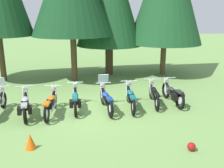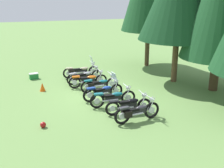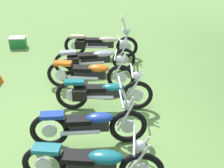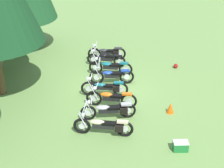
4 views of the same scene
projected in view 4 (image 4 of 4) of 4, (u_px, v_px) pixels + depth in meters
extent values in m
plane|color=#6B934C|center=(108.00, 89.00, 16.32)|extent=(80.00, 80.00, 0.00)
torus|color=black|center=(82.00, 126.00, 12.98)|extent=(0.14, 0.70, 0.69)
cylinder|color=silver|center=(82.00, 126.00, 12.98)|extent=(0.06, 0.26, 0.26)
torus|color=black|center=(125.00, 129.00, 12.81)|extent=(0.14, 0.70, 0.69)
cylinder|color=silver|center=(125.00, 129.00, 12.81)|extent=(0.06, 0.26, 0.26)
cube|color=black|center=(103.00, 125.00, 12.85)|extent=(0.22, 0.83, 0.22)
ellipsoid|color=beige|center=(97.00, 122.00, 12.81)|extent=(0.26, 0.60, 0.17)
cube|color=black|center=(109.00, 123.00, 12.77)|extent=(0.25, 0.56, 0.10)
cube|color=beige|center=(123.00, 122.00, 12.67)|extent=(0.19, 0.45, 0.08)
cylinder|color=silver|center=(83.00, 121.00, 12.77)|extent=(0.06, 0.34, 0.65)
cylinder|color=silver|center=(83.00, 119.00, 12.90)|extent=(0.06, 0.34, 0.65)
cylinder|color=silver|center=(85.00, 112.00, 12.67)|extent=(0.76, 0.07, 0.04)
sphere|color=silver|center=(83.00, 115.00, 12.74)|extent=(0.18, 0.18, 0.17)
cylinder|color=silver|center=(108.00, 126.00, 12.97)|extent=(0.11, 0.83, 0.08)
cube|color=silver|center=(84.00, 108.00, 12.59)|extent=(0.45, 0.17, 0.39)
cube|color=black|center=(119.00, 129.00, 12.65)|extent=(0.15, 0.33, 0.26)
cube|color=black|center=(120.00, 124.00, 12.92)|extent=(0.15, 0.33, 0.26)
torus|color=black|center=(88.00, 113.00, 13.82)|extent=(0.27, 0.69, 0.68)
cylinder|color=silver|center=(88.00, 113.00, 13.82)|extent=(0.12, 0.27, 0.27)
torus|color=black|center=(128.00, 111.00, 13.97)|extent=(0.27, 0.69, 0.68)
cylinder|color=silver|center=(128.00, 111.00, 13.97)|extent=(0.12, 0.27, 0.27)
cube|color=black|center=(108.00, 110.00, 13.85)|extent=(0.43, 0.86, 0.21)
ellipsoid|color=#9EA0A8|center=(103.00, 107.00, 13.77)|extent=(0.43, 0.64, 0.17)
cube|color=black|center=(114.00, 107.00, 13.82)|extent=(0.40, 0.60, 0.10)
cube|color=#9EA0A8|center=(126.00, 104.00, 13.81)|extent=(0.32, 0.48, 0.08)
cylinder|color=silver|center=(89.00, 108.00, 13.61)|extent=(0.13, 0.34, 0.65)
cylinder|color=silver|center=(89.00, 106.00, 13.76)|extent=(0.13, 0.34, 0.65)
cylinder|color=silver|center=(91.00, 99.00, 13.54)|extent=(0.70, 0.22, 0.04)
sphere|color=silver|center=(89.00, 102.00, 13.58)|extent=(0.21, 0.21, 0.17)
cylinder|color=silver|center=(112.00, 109.00, 14.03)|extent=(0.29, 0.82, 0.08)
cube|color=black|center=(124.00, 111.00, 13.74)|extent=(0.22, 0.35, 0.26)
cube|color=black|center=(123.00, 107.00, 14.07)|extent=(0.22, 0.35, 0.26)
torus|color=black|center=(94.00, 98.00, 14.84)|extent=(0.10, 0.72, 0.72)
cylinder|color=silver|center=(94.00, 98.00, 14.84)|extent=(0.05, 0.28, 0.28)
torus|color=black|center=(129.00, 101.00, 14.63)|extent=(0.10, 0.72, 0.72)
cylinder|color=silver|center=(129.00, 101.00, 14.63)|extent=(0.05, 0.28, 0.28)
cube|color=black|center=(111.00, 98.00, 14.69)|extent=(0.23, 0.78, 0.23)
ellipsoid|color=#D16014|center=(106.00, 94.00, 14.65)|extent=(0.29, 0.55, 0.18)
cube|color=black|center=(116.00, 96.00, 14.61)|extent=(0.27, 0.52, 0.10)
cube|color=#D16014|center=(127.00, 94.00, 14.48)|extent=(0.21, 0.44, 0.08)
cylinder|color=silver|center=(95.00, 94.00, 14.62)|extent=(0.05, 0.34, 0.65)
cylinder|color=silver|center=(96.00, 92.00, 14.77)|extent=(0.05, 0.34, 0.65)
cylinder|color=silver|center=(97.00, 86.00, 14.53)|extent=(0.66, 0.04, 0.04)
sphere|color=silver|center=(95.00, 88.00, 14.59)|extent=(0.17, 0.17, 0.17)
cylinder|color=silver|center=(116.00, 98.00, 14.83)|extent=(0.08, 0.77, 0.08)
torus|color=black|center=(89.00, 89.00, 15.63)|extent=(0.18, 0.74, 0.73)
cylinder|color=silver|center=(89.00, 89.00, 15.63)|extent=(0.08, 0.29, 0.28)
torus|color=black|center=(120.00, 89.00, 15.56)|extent=(0.18, 0.74, 0.73)
cylinder|color=silver|center=(120.00, 89.00, 15.56)|extent=(0.08, 0.29, 0.28)
cube|color=black|center=(104.00, 87.00, 15.55)|extent=(0.27, 0.76, 0.20)
ellipsoid|color=#14606B|center=(100.00, 85.00, 15.51)|extent=(0.29, 0.55, 0.16)
cube|color=black|center=(109.00, 86.00, 15.50)|extent=(0.27, 0.51, 0.10)
cube|color=#14606B|center=(119.00, 83.00, 15.40)|extent=(0.22, 0.46, 0.08)
cylinder|color=silver|center=(90.00, 84.00, 15.43)|extent=(0.08, 0.34, 0.65)
cylinder|color=silver|center=(90.00, 82.00, 15.56)|extent=(0.08, 0.34, 0.65)
cylinder|color=silver|center=(91.00, 77.00, 15.33)|extent=(0.67, 0.10, 0.04)
sphere|color=silver|center=(89.00, 79.00, 15.39)|extent=(0.19, 0.19, 0.17)
cylinder|color=silver|center=(108.00, 87.00, 15.69)|extent=(0.15, 0.74, 0.08)
cube|color=black|center=(116.00, 89.00, 15.39)|extent=(0.17, 0.33, 0.26)
cube|color=black|center=(116.00, 86.00, 15.66)|extent=(0.17, 0.33, 0.26)
torus|color=black|center=(97.00, 77.00, 16.66)|extent=(0.24, 0.75, 0.74)
cylinder|color=silver|center=(97.00, 77.00, 16.66)|extent=(0.10, 0.29, 0.29)
torus|color=black|center=(127.00, 77.00, 16.70)|extent=(0.24, 0.75, 0.74)
cylinder|color=silver|center=(127.00, 77.00, 16.70)|extent=(0.10, 0.29, 0.29)
cube|color=black|center=(112.00, 75.00, 16.63)|extent=(0.36, 0.78, 0.23)
ellipsoid|color=navy|center=(107.00, 73.00, 16.56)|extent=(0.37, 0.57, 0.18)
cube|color=black|center=(116.00, 73.00, 16.59)|extent=(0.35, 0.54, 0.10)
cube|color=navy|center=(125.00, 71.00, 16.53)|extent=(0.28, 0.47, 0.08)
cylinder|color=silver|center=(98.00, 73.00, 16.45)|extent=(0.11, 0.34, 0.65)
cylinder|color=silver|center=(98.00, 71.00, 16.60)|extent=(0.11, 0.34, 0.65)
cylinder|color=silver|center=(99.00, 66.00, 16.37)|extent=(0.63, 0.15, 0.04)
sphere|color=silver|center=(97.00, 68.00, 16.42)|extent=(0.20, 0.20, 0.17)
cylinder|color=silver|center=(115.00, 75.00, 16.80)|extent=(0.22, 0.75, 0.08)
cube|color=silver|center=(99.00, 62.00, 16.28)|extent=(0.46, 0.23, 0.39)
torus|color=black|center=(96.00, 68.00, 17.69)|extent=(0.12, 0.74, 0.74)
cylinder|color=silver|center=(96.00, 68.00, 17.69)|extent=(0.06, 0.28, 0.28)
torus|color=black|center=(126.00, 69.00, 17.50)|extent=(0.12, 0.74, 0.74)
cylinder|color=silver|center=(126.00, 69.00, 17.50)|extent=(0.06, 0.28, 0.28)
cube|color=black|center=(111.00, 67.00, 17.55)|extent=(0.25, 0.79, 0.23)
ellipsoid|color=#14606B|center=(106.00, 64.00, 17.51)|extent=(0.31, 0.57, 0.18)
cube|color=black|center=(115.00, 65.00, 17.47)|extent=(0.29, 0.53, 0.10)
cube|color=#14606B|center=(124.00, 63.00, 17.35)|extent=(0.23, 0.44, 0.08)
cylinder|color=silver|center=(96.00, 63.00, 17.47)|extent=(0.05, 0.34, 0.65)
cylinder|color=silver|center=(97.00, 62.00, 17.62)|extent=(0.05, 0.34, 0.65)
cylinder|color=silver|center=(98.00, 57.00, 17.38)|extent=(0.73, 0.05, 0.04)
sphere|color=silver|center=(96.00, 59.00, 17.45)|extent=(0.17, 0.17, 0.17)
cylinder|color=silver|center=(114.00, 67.00, 17.69)|extent=(0.09, 0.79, 0.08)
torus|color=black|center=(93.00, 59.00, 18.72)|extent=(0.13, 0.69, 0.68)
cylinder|color=silver|center=(93.00, 59.00, 18.72)|extent=(0.06, 0.26, 0.26)
torus|color=black|center=(119.00, 61.00, 18.47)|extent=(0.13, 0.69, 0.68)
cylinder|color=silver|center=(119.00, 61.00, 18.47)|extent=(0.06, 0.26, 0.26)
cube|color=black|center=(106.00, 58.00, 18.54)|extent=(0.22, 0.76, 0.27)
ellipsoid|color=black|center=(102.00, 55.00, 18.50)|extent=(0.27, 0.54, 0.21)
cube|color=black|center=(110.00, 56.00, 18.45)|extent=(0.25, 0.51, 0.10)
cube|color=black|center=(118.00, 56.00, 18.34)|extent=(0.20, 0.45, 0.08)
cylinder|color=silver|center=(94.00, 55.00, 18.51)|extent=(0.06, 0.34, 0.65)
cylinder|color=silver|center=(94.00, 54.00, 18.64)|extent=(0.06, 0.34, 0.65)
cylinder|color=silver|center=(95.00, 49.00, 18.40)|extent=(0.73, 0.06, 0.04)
sphere|color=silver|center=(94.00, 51.00, 18.47)|extent=(0.18, 0.18, 0.17)
cylinder|color=silver|center=(109.00, 59.00, 18.67)|extent=(0.11, 0.75, 0.08)
torus|color=black|center=(94.00, 54.00, 19.33)|extent=(0.23, 0.76, 0.75)
cylinder|color=silver|center=(94.00, 54.00, 19.33)|extent=(0.09, 0.29, 0.29)
torus|color=black|center=(119.00, 54.00, 19.33)|extent=(0.23, 0.76, 0.75)
cylinder|color=silver|center=(119.00, 54.00, 19.33)|extent=(0.09, 0.29, 0.29)
cube|color=black|center=(107.00, 52.00, 19.28)|extent=(0.31, 0.75, 0.21)
ellipsoid|color=#2D2D33|center=(103.00, 50.00, 19.22)|extent=(0.33, 0.55, 0.16)
cube|color=black|center=(110.00, 51.00, 19.24)|extent=(0.31, 0.51, 0.10)
cube|color=#2D2D33|center=(118.00, 48.00, 19.16)|extent=(0.25, 0.46, 0.08)
cylinder|color=silver|center=(95.00, 50.00, 19.12)|extent=(0.10, 0.34, 0.65)
cylinder|color=silver|center=(95.00, 49.00, 19.26)|extent=(0.10, 0.34, 0.65)
cylinder|color=silver|center=(96.00, 44.00, 19.03)|extent=(0.72, 0.15, 0.04)
sphere|color=silver|center=(95.00, 46.00, 19.09)|extent=(0.19, 0.19, 0.17)
cylinder|color=silver|center=(110.00, 53.00, 19.43)|extent=(0.19, 0.73, 0.08)
cube|color=black|center=(116.00, 53.00, 19.14)|extent=(0.19, 0.34, 0.26)
cube|color=black|center=(116.00, 51.00, 19.42)|extent=(0.19, 0.34, 0.26)
cylinder|color=brown|center=(22.00, 34.00, 20.53)|extent=(0.35, 0.35, 2.00)
cube|color=#1E7233|center=(180.00, 146.00, 12.14)|extent=(0.41, 0.58, 0.34)
cube|color=silver|center=(181.00, 142.00, 12.05)|extent=(0.42, 0.60, 0.04)
cone|color=#EA590F|center=(170.00, 108.00, 14.36)|extent=(0.32, 0.32, 0.48)
sphere|color=maroon|center=(176.00, 66.00, 18.45)|extent=(0.25, 0.25, 0.25)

